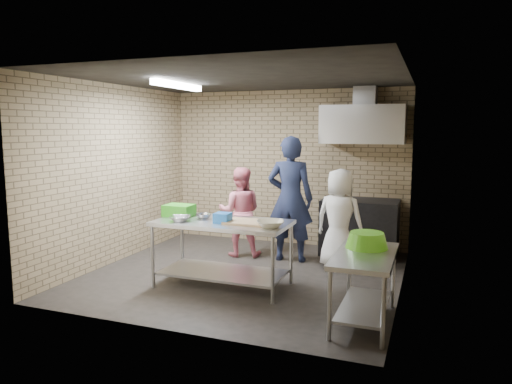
% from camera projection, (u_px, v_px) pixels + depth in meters
% --- Properties ---
extents(floor, '(4.20, 4.20, 0.00)m').
position_uv_depth(floor, '(244.00, 274.00, 6.65)').
color(floor, black).
rests_on(floor, ground).
extents(ceiling, '(4.20, 4.20, 0.00)m').
position_uv_depth(ceiling, '(244.00, 78.00, 6.29)').
color(ceiling, black).
rests_on(ceiling, ground).
extents(back_wall, '(4.20, 0.06, 2.70)m').
position_uv_depth(back_wall, '(287.00, 168.00, 8.32)').
color(back_wall, '#96805E').
rests_on(back_wall, ground).
extents(front_wall, '(4.20, 0.06, 2.70)m').
position_uv_depth(front_wall, '(167.00, 199.00, 4.61)').
color(front_wall, '#96805E').
rests_on(front_wall, ground).
extents(left_wall, '(0.06, 4.00, 2.70)m').
position_uv_depth(left_wall, '(116.00, 174.00, 7.20)').
color(left_wall, '#96805E').
rests_on(left_wall, ground).
extents(right_wall, '(0.06, 4.00, 2.70)m').
position_uv_depth(right_wall, '(404.00, 185.00, 5.73)').
color(right_wall, '#96805E').
rests_on(right_wall, ground).
extents(prep_table, '(1.72, 0.86, 0.86)m').
position_uv_depth(prep_table, '(223.00, 254.00, 6.11)').
color(prep_table, silver).
rests_on(prep_table, floor).
extents(side_counter, '(0.60, 1.20, 0.75)m').
position_uv_depth(side_counter, '(364.00, 288.00, 4.95)').
color(side_counter, silver).
rests_on(side_counter, floor).
extents(stove, '(1.20, 0.70, 0.90)m').
position_uv_depth(stove, '(360.00, 227.00, 7.65)').
color(stove, black).
rests_on(stove, floor).
extents(range_hood, '(1.30, 0.60, 0.60)m').
position_uv_depth(range_hood, '(363.00, 124.00, 7.47)').
color(range_hood, silver).
rests_on(range_hood, back_wall).
extents(hood_duct, '(0.35, 0.30, 0.30)m').
position_uv_depth(hood_duct, '(365.00, 96.00, 7.55)').
color(hood_duct, '#A5A8AD').
rests_on(hood_duct, back_wall).
extents(wall_shelf, '(0.80, 0.20, 0.04)m').
position_uv_depth(wall_shelf, '(384.00, 136.00, 7.57)').
color(wall_shelf, '#3F2B19').
rests_on(wall_shelf, back_wall).
extents(fluorescent_fixture, '(0.10, 1.25, 0.08)m').
position_uv_depth(fluorescent_fixture, '(178.00, 85.00, 6.64)').
color(fluorescent_fixture, white).
rests_on(fluorescent_fixture, ceiling).
extents(green_crate, '(0.38, 0.29, 0.15)m').
position_uv_depth(green_crate, '(179.00, 210.00, 6.40)').
color(green_crate, green).
rests_on(green_crate, prep_table).
extents(blue_tub, '(0.19, 0.19, 0.12)m').
position_uv_depth(blue_tub, '(223.00, 218.00, 5.94)').
color(blue_tub, blue).
rests_on(blue_tub, prep_table).
extents(cutting_board, '(0.53, 0.40, 0.03)m').
position_uv_depth(cutting_board, '(247.00, 222.00, 5.91)').
color(cutting_board, tan).
rests_on(cutting_board, prep_table).
extents(mixing_bowl_a, '(0.34, 0.34, 0.07)m').
position_uv_depth(mixing_bowl_a, '(180.00, 219.00, 6.04)').
color(mixing_bowl_a, '#AAADB1').
rests_on(mixing_bowl_a, prep_table).
extents(mixing_bowl_b, '(0.26, 0.26, 0.06)m').
position_uv_depth(mixing_bowl_b, '(203.00, 216.00, 6.20)').
color(mixing_bowl_b, '#BABCC2').
rests_on(mixing_bowl_b, prep_table).
extents(ceramic_bowl, '(0.42, 0.42, 0.08)m').
position_uv_depth(ceramic_bowl, '(270.00, 224.00, 5.66)').
color(ceramic_bowl, beige).
rests_on(ceramic_bowl, prep_table).
extents(green_basin, '(0.46, 0.46, 0.17)m').
position_uv_depth(green_basin, '(367.00, 240.00, 5.13)').
color(green_basin, '#59C626').
rests_on(green_basin, side_counter).
extents(bottle_red, '(0.07, 0.07, 0.18)m').
position_uv_depth(bottle_red, '(368.00, 129.00, 7.64)').
color(bottle_red, '#B22619').
rests_on(bottle_red, wall_shelf).
extents(bottle_green, '(0.06, 0.06, 0.15)m').
position_uv_depth(bottle_green, '(393.00, 130.00, 7.50)').
color(bottle_green, green).
rests_on(bottle_green, wall_shelf).
extents(man_navy, '(0.75, 0.54, 1.93)m').
position_uv_depth(man_navy, '(290.00, 199.00, 7.24)').
color(man_navy, '#151835').
rests_on(man_navy, floor).
extents(woman_pink, '(0.83, 0.73, 1.43)m').
position_uv_depth(woman_pink, '(240.00, 212.00, 7.55)').
color(woman_pink, pink).
rests_on(woman_pink, floor).
extents(woman_white, '(0.79, 0.59, 1.47)m').
position_uv_depth(woman_white, '(339.00, 219.00, 6.86)').
color(woman_white, white).
rests_on(woman_white, floor).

